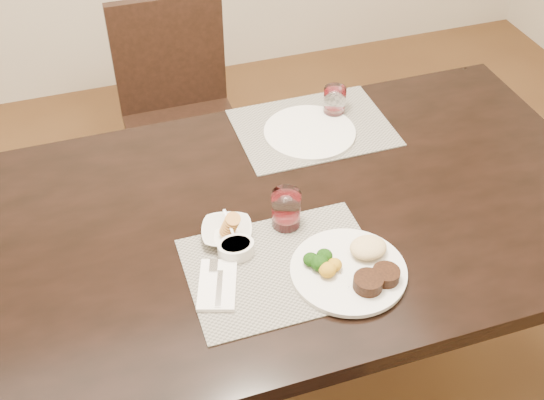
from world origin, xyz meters
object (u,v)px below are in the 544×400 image
object	(u,v)px
wine_glass_near	(286,211)
far_plate	(310,132)
dinner_plate	(354,268)
steak_knife	(341,275)
chair_far	(179,107)
cracker_bowl	(227,232)

from	to	relation	value
wine_glass_near	far_plate	xyz separation A→B (m)	(0.19, 0.35, -0.04)
dinner_plate	wine_glass_near	size ratio (longest dim) A/B	2.73
dinner_plate	steak_knife	xyz separation A→B (m)	(-0.03, -0.00, -0.01)
far_plate	steak_knife	bearing A→B (deg)	-103.16
chair_far	dinner_plate	bearing A→B (deg)	-81.14
dinner_plate	cracker_bowl	bearing A→B (deg)	139.97
dinner_plate	cracker_bowl	xyz separation A→B (m)	(-0.26, 0.21, 0.00)
steak_knife	cracker_bowl	bearing A→B (deg)	156.02
wine_glass_near	far_plate	distance (m)	0.40
steak_knife	chair_far	bearing A→B (deg)	116.98
chair_far	wine_glass_near	bearing A→B (deg)	-84.95
cracker_bowl	wine_glass_near	world-z (taller)	wine_glass_near
chair_far	far_plate	xyz separation A→B (m)	(0.28, -0.64, 0.26)
wine_glass_near	far_plate	world-z (taller)	wine_glass_near
chair_far	cracker_bowl	world-z (taller)	chair_far
dinner_plate	far_plate	xyz separation A→B (m)	(0.10, 0.56, -0.01)
chair_far	far_plate	world-z (taller)	chair_far
dinner_plate	steak_knife	bearing A→B (deg)	-177.73
dinner_plate	wine_glass_near	bearing A→B (deg)	114.64
chair_far	dinner_plate	world-z (taller)	chair_far
steak_knife	wine_glass_near	xyz separation A→B (m)	(-0.06, 0.21, 0.04)
far_plate	cracker_bowl	bearing A→B (deg)	-135.44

